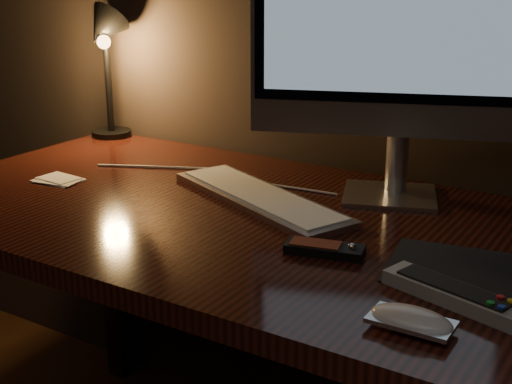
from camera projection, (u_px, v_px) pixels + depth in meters
The scene contains 10 objects.
desk at pixel (299, 270), 1.43m from camera, with size 1.60×0.75×0.75m.
monitor at pixel (399, 21), 1.36m from camera, with size 0.55×0.24×0.60m.
keyboard at pixel (260, 197), 1.44m from camera, with size 0.47×0.13×0.02m, color silver.
mousepad at pixel (464, 270), 1.12m from camera, with size 0.23×0.19×0.00m, color black.
mouse at pixel (411, 323), 0.94m from camera, with size 0.11×0.06×0.02m, color white.
media_remote at pixel (325, 249), 1.19m from camera, with size 0.14×0.08×0.02m.
tv_remote at pixel (454, 294), 1.02m from camera, with size 0.22×0.11×0.03m.
papers at pixel (58, 179), 1.58m from camera, with size 0.10×0.07×0.01m, color white.
desk_lamp at pixel (104, 48), 1.87m from camera, with size 0.16×0.19×0.36m.
cable at pixel (213, 177), 1.60m from camera, with size 0.01×0.01×0.58m, color white.
Camera 1 is at (0.62, 0.76, 1.22)m, focal length 50.00 mm.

